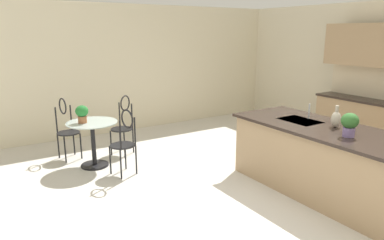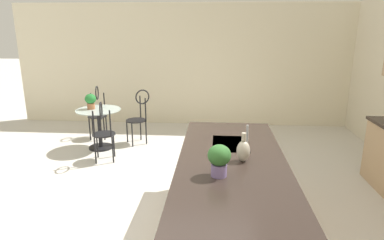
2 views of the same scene
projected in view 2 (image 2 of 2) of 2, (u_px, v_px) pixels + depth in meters
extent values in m
plane|color=beige|center=(154.00, 225.00, 3.78)|extent=(40.00, 40.00, 0.00)
cube|color=beige|center=(187.00, 65.00, 7.51)|extent=(0.12, 7.80, 2.70)
cube|color=tan|center=(231.00, 208.00, 3.31)|extent=(2.70, 0.96, 0.88)
cube|color=#2D231E|center=(233.00, 165.00, 3.19)|extent=(2.80, 1.06, 0.04)
cube|color=#B2B5BA|center=(230.00, 145.00, 3.72)|extent=(0.56, 0.40, 0.03)
cylinder|color=black|center=(101.00, 147.00, 6.21)|extent=(0.44, 0.44, 0.03)
cylinder|color=black|center=(100.00, 129.00, 6.12)|extent=(0.07, 0.07, 0.69)
cylinder|color=#B2C6C1|center=(98.00, 110.00, 6.02)|extent=(0.80, 0.80, 0.01)
cylinder|color=black|center=(132.00, 135.00, 6.23)|extent=(0.03, 0.03, 0.45)
cylinder|color=black|center=(127.00, 131.00, 6.46)|extent=(0.03, 0.03, 0.45)
cylinder|color=black|center=(146.00, 133.00, 6.37)|extent=(0.03, 0.03, 0.45)
cylinder|color=black|center=(141.00, 129.00, 6.60)|extent=(0.03, 0.03, 0.45)
cylinder|color=black|center=(136.00, 120.00, 6.35)|extent=(0.53, 0.53, 0.02)
cylinder|color=black|center=(146.00, 110.00, 6.26)|extent=(0.03, 0.03, 0.45)
cylinder|color=black|center=(140.00, 107.00, 6.48)|extent=(0.03, 0.03, 0.45)
torus|color=black|center=(142.00, 97.00, 6.31)|extent=(0.18, 0.25, 0.28)
cylinder|color=black|center=(104.00, 129.00, 6.61)|extent=(0.03, 0.03, 0.45)
cylinder|color=black|center=(90.00, 129.00, 6.58)|extent=(0.03, 0.03, 0.45)
cylinder|color=black|center=(106.00, 125.00, 6.88)|extent=(0.03, 0.03, 0.45)
cylinder|color=black|center=(93.00, 125.00, 6.85)|extent=(0.03, 0.03, 0.45)
cylinder|color=black|center=(97.00, 116.00, 6.67)|extent=(0.44, 0.44, 0.02)
cylinder|color=black|center=(104.00, 104.00, 6.77)|extent=(0.03, 0.03, 0.45)
cylinder|color=black|center=(91.00, 104.00, 6.74)|extent=(0.03, 0.03, 0.45)
torus|color=black|center=(97.00, 93.00, 6.69)|extent=(0.28, 0.07, 0.28)
cylinder|color=black|center=(97.00, 145.00, 5.71)|extent=(0.03, 0.03, 0.45)
cylinder|color=black|center=(114.00, 144.00, 5.75)|extent=(0.03, 0.03, 0.45)
cylinder|color=black|center=(95.00, 151.00, 5.44)|extent=(0.03, 0.03, 0.45)
cylinder|color=black|center=(113.00, 150.00, 5.48)|extent=(0.03, 0.03, 0.45)
cylinder|color=black|center=(104.00, 134.00, 5.53)|extent=(0.46, 0.46, 0.02)
cylinder|color=black|center=(94.00, 125.00, 5.31)|extent=(0.03, 0.03, 0.45)
cylinder|color=black|center=(110.00, 124.00, 5.35)|extent=(0.03, 0.03, 0.45)
torus|color=black|center=(101.00, 111.00, 5.27)|extent=(0.28, 0.09, 0.28)
cylinder|color=#B2B5BA|center=(247.00, 135.00, 3.67)|extent=(0.02, 0.02, 0.22)
cylinder|color=#9E603D|center=(91.00, 106.00, 6.04)|extent=(0.14, 0.14, 0.11)
ellipsoid|color=#257731|center=(90.00, 99.00, 6.00)|extent=(0.20, 0.20, 0.18)
cylinder|color=#7A669E|center=(219.00, 170.00, 2.89)|extent=(0.14, 0.14, 0.11)
ellipsoid|color=#2F632B|center=(219.00, 155.00, 2.86)|extent=(0.20, 0.20, 0.18)
ellipsoid|color=#BCB29E|center=(243.00, 151.00, 3.20)|extent=(0.13, 0.13, 0.21)
cylinder|color=#BCB29E|center=(244.00, 137.00, 3.16)|extent=(0.04, 0.04, 0.08)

